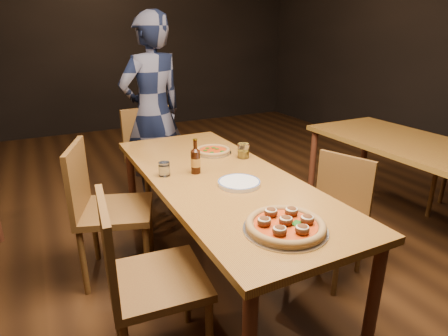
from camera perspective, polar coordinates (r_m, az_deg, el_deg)
name	(u,v)px	position (r m, az deg, el deg)	size (l,w,h in m)	color
ground	(221,279)	(2.65, -0.51, -16.53)	(9.00, 9.00, 0.00)	black
table_main	(220,187)	(2.31, -0.56, -2.92)	(0.80, 2.00, 0.75)	brown
table_right	(431,157)	(3.27, 28.99, 1.52)	(0.80, 2.00, 0.75)	brown
chair_main_nw	(158,279)	(1.88, -10.08, -16.33)	(0.44, 0.44, 0.95)	brown
chair_main_sw	(116,209)	(2.56, -16.18, -6.07)	(0.46, 0.46, 0.98)	brown
chair_main_e	(328,218)	(2.58, 15.63, -7.30)	(0.40, 0.40, 0.85)	brown
chair_end	(158,161)	(3.39, -10.05, 1.08)	(0.46, 0.46, 0.98)	brown
pizza_meatball	(286,225)	(1.70, 9.36, -8.56)	(0.38, 0.38, 0.07)	#B7B7BF
pizza_margherita	(213,151)	(2.71, -1.70, 2.65)	(0.27, 0.27, 0.04)	#B7B7BF
plate_stack	(239,183)	(2.15, 2.31, -2.30)	(0.24, 0.24, 0.02)	white
beer_bottle	(196,161)	(2.31, -4.35, 1.02)	(0.06, 0.06, 0.21)	black
water_glass	(164,169)	(2.30, -9.09, -0.16)	(0.07, 0.07, 0.09)	white
amber_glass	(243,151)	(2.60, 2.97, 2.64)	(0.08, 0.08, 0.10)	#926B10
diner	(153,113)	(3.52, -10.77, 8.24)	(0.64, 0.42, 1.75)	black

